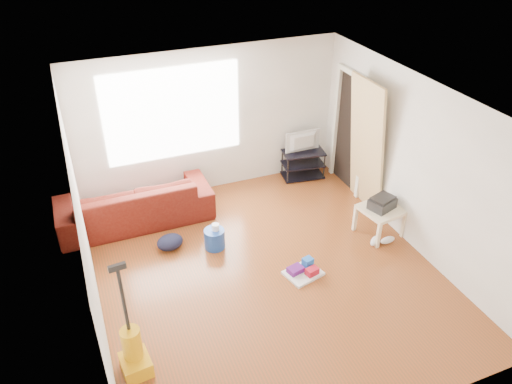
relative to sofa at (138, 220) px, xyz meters
name	(u,v)px	position (x,y,z in m)	size (l,w,h in m)	color
room	(269,190)	(1.53, -1.80, 1.25)	(4.51, 5.01, 2.51)	brown
sofa	(138,220)	(0.00, 0.00, 0.00)	(2.39, 0.93, 0.70)	#490D08
tv_stand	(303,164)	(3.10, 0.27, 0.27)	(0.80, 0.53, 0.51)	black
tv	(304,142)	(3.10, 0.27, 0.70)	(0.65, 0.09, 0.38)	black
side_table	(381,212)	(3.41, -1.74, 0.39)	(0.66, 0.66, 0.47)	beige
printer	(382,203)	(3.41, -1.74, 0.56)	(0.44, 0.39, 0.20)	#242424
bucket	(215,247)	(0.95, -1.13, 0.00)	(0.31, 0.31, 0.31)	#1A429E
toilet_paper	(216,235)	(0.97, -1.12, 0.20)	(0.11, 0.11, 0.10)	white
cleaning_tray	(304,271)	(1.91, -2.16, 0.05)	(0.56, 0.49, 0.17)	white
backpack	(171,248)	(0.33, -0.90, 0.00)	(0.40, 0.32, 0.22)	black
sneakers	(381,240)	(3.31, -1.98, 0.05)	(0.45, 0.24, 0.10)	silver
vacuum	(134,352)	(-0.54, -2.90, 0.27)	(0.34, 0.38, 1.47)	#E19F0E
door_panel	(359,204)	(3.59, -0.92, 0.00)	(0.04, 0.88, 2.20)	tan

